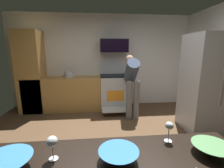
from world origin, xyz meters
name	(u,v)px	position (x,y,z in m)	size (l,w,h in m)	color
ground_plane	(110,151)	(0.00, 0.00, -0.01)	(5.20, 4.80, 0.02)	brown
wall_back	(103,61)	(0.00, 2.34, 1.30)	(5.20, 0.12, 2.60)	silver
lower_cabinet_run	(72,93)	(-0.90, 1.98, 0.45)	(2.40, 0.60, 0.90)	#B18243
cabinet_column	(31,72)	(-1.90, 1.98, 1.05)	(0.60, 0.60, 2.10)	#B18243
oven_range	(114,90)	(0.28, 1.97, 0.51)	(0.76, 1.00, 1.56)	silver
microwave	(114,46)	(0.28, 2.06, 1.74)	(0.74, 0.38, 0.35)	black
refrigerator	(209,83)	(2.03, 0.60, 0.96)	(0.89, 0.74, 1.92)	#BCBBBF
person_cook	(132,81)	(0.64, 1.34, 0.90)	(0.31, 0.67, 1.50)	slate
mixing_bowl_large	(7,165)	(-0.71, -1.41, 0.95)	(0.29, 0.29, 0.09)	teal
mixing_bowl_small	(119,156)	(-0.06, -1.38, 0.94)	(0.26, 0.26, 0.08)	#2C70B5
mixing_bowl_prep	(211,149)	(0.58, -1.37, 0.94)	(0.26, 0.26, 0.07)	#589057
wine_glass_mid	(169,127)	(0.36, -1.20, 1.02)	(0.06, 0.06, 0.16)	silver
wine_glass_far	(52,143)	(-0.48, -1.33, 1.02)	(0.07, 0.07, 0.16)	silver
stock_pot	(69,74)	(-0.94, 1.98, 0.99)	(0.24, 0.24, 0.17)	#B6BDC5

